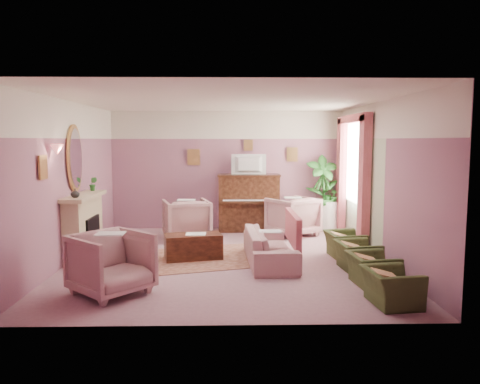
{
  "coord_description": "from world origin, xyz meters",
  "views": [
    {
      "loc": [
        0.06,
        -8.18,
        2.12
      ],
      "look_at": [
        0.25,
        0.4,
        1.17
      ],
      "focal_mm": 35.0,
      "sensor_mm": 36.0,
      "label": 1
    }
  ],
  "objects_px": {
    "floral_armchair_right": "(293,214)",
    "piano": "(249,203)",
    "olive_chair_d": "(345,240)",
    "olive_chair_c": "(357,251)",
    "television": "(249,163)",
    "sofa": "(270,240)",
    "coffee_table": "(193,247)",
    "floral_armchair_left": "(187,217)",
    "floral_armchair_front": "(111,260)",
    "side_table": "(327,216)",
    "olive_chair_b": "(372,264)",
    "olive_chair_a": "(391,281)"
  },
  "relations": [
    {
      "from": "floral_armchair_left",
      "to": "side_table",
      "type": "distance_m",
      "value": 3.35
    },
    {
      "from": "coffee_table",
      "to": "sofa",
      "type": "relative_size",
      "value": 0.52
    },
    {
      "from": "olive_chair_a",
      "to": "olive_chair_c",
      "type": "xyz_separation_m",
      "value": [
        0.0,
        1.64,
        0.0
      ]
    },
    {
      "from": "olive_chair_c",
      "to": "coffee_table",
      "type": "bearing_deg",
      "value": 164.53
    },
    {
      "from": "sofa",
      "to": "floral_armchair_front",
      "type": "xyz_separation_m",
      "value": [
        -2.33,
        -1.62,
        0.09
      ]
    },
    {
      "from": "olive_chair_b",
      "to": "side_table",
      "type": "xyz_separation_m",
      "value": [
        0.21,
        4.18,
        0.04
      ]
    },
    {
      "from": "floral_armchair_left",
      "to": "floral_armchair_right",
      "type": "distance_m",
      "value": 2.36
    },
    {
      "from": "floral_armchair_left",
      "to": "olive_chair_a",
      "type": "bearing_deg",
      "value": -53.55
    },
    {
      "from": "floral_armchair_left",
      "to": "floral_armchair_front",
      "type": "height_order",
      "value": "same"
    },
    {
      "from": "floral_armchair_right",
      "to": "piano",
      "type": "bearing_deg",
      "value": 148.53
    },
    {
      "from": "floral_armchair_right",
      "to": "olive_chair_b",
      "type": "bearing_deg",
      "value": -79.34
    },
    {
      "from": "television",
      "to": "side_table",
      "type": "bearing_deg",
      "value": 0.31
    },
    {
      "from": "floral_armchair_left",
      "to": "olive_chair_c",
      "type": "xyz_separation_m",
      "value": [
        3.02,
        -2.44,
        -0.17
      ]
    },
    {
      "from": "piano",
      "to": "olive_chair_a",
      "type": "height_order",
      "value": "piano"
    },
    {
      "from": "olive_chair_d",
      "to": "floral_armchair_left",
      "type": "bearing_deg",
      "value": 151.7
    },
    {
      "from": "floral_armchair_front",
      "to": "side_table",
      "type": "xyz_separation_m",
      "value": [
        3.93,
        4.5,
        -0.13
      ]
    },
    {
      "from": "floral_armchair_front",
      "to": "olive_chair_a",
      "type": "height_order",
      "value": "floral_armchair_front"
    },
    {
      "from": "television",
      "to": "floral_armchair_front",
      "type": "distance_m",
      "value": 5.07
    },
    {
      "from": "television",
      "to": "sofa",
      "type": "distance_m",
      "value": 3.12
    },
    {
      "from": "floral_armchair_left",
      "to": "coffee_table",
      "type": "bearing_deg",
      "value": -80.85
    },
    {
      "from": "television",
      "to": "floral_armchair_front",
      "type": "bearing_deg",
      "value": -114.8
    },
    {
      "from": "floral_armchair_front",
      "to": "sofa",
      "type": "bearing_deg",
      "value": 34.9
    },
    {
      "from": "coffee_table",
      "to": "olive_chair_d",
      "type": "xyz_separation_m",
      "value": [
        2.74,
        0.06,
        0.09
      ]
    },
    {
      "from": "olive_chair_a",
      "to": "olive_chair_c",
      "type": "relative_size",
      "value": 1.0
    },
    {
      "from": "sofa",
      "to": "olive_chair_a",
      "type": "height_order",
      "value": "sofa"
    },
    {
      "from": "television",
      "to": "olive_chair_a",
      "type": "xyz_separation_m",
      "value": [
        1.64,
        -4.99,
        -1.29
      ]
    },
    {
      "from": "television",
      "to": "coffee_table",
      "type": "bearing_deg",
      "value": -113.01
    },
    {
      "from": "floral_armchair_left",
      "to": "olive_chair_a",
      "type": "distance_m",
      "value": 5.08
    },
    {
      "from": "olive_chair_d",
      "to": "olive_chair_c",
      "type": "bearing_deg",
      "value": -90.0
    },
    {
      "from": "television",
      "to": "olive_chair_c",
      "type": "distance_m",
      "value": 3.95
    },
    {
      "from": "piano",
      "to": "floral_armchair_left",
      "type": "xyz_separation_m",
      "value": [
        -1.37,
        -0.96,
        -0.17
      ]
    },
    {
      "from": "coffee_table",
      "to": "side_table",
      "type": "distance_m",
      "value": 3.94
    },
    {
      "from": "floral_armchair_front",
      "to": "floral_armchair_left",
      "type": "bearing_deg",
      "value": 78.89
    },
    {
      "from": "floral_armchair_left",
      "to": "olive_chair_c",
      "type": "height_order",
      "value": "floral_armchair_left"
    },
    {
      "from": "coffee_table",
      "to": "television",
      "type": "bearing_deg",
      "value": 66.99
    },
    {
      "from": "olive_chair_a",
      "to": "piano",
      "type": "bearing_deg",
      "value": 108.07
    },
    {
      "from": "floral_armchair_front",
      "to": "side_table",
      "type": "bearing_deg",
      "value": 48.9
    },
    {
      "from": "sofa",
      "to": "olive_chair_b",
      "type": "xyz_separation_m",
      "value": [
        1.39,
        -1.3,
        -0.08
      ]
    },
    {
      "from": "floral_armchair_front",
      "to": "olive_chair_a",
      "type": "distance_m",
      "value": 3.76
    },
    {
      "from": "olive_chair_c",
      "to": "olive_chair_d",
      "type": "height_order",
      "value": "same"
    },
    {
      "from": "coffee_table",
      "to": "floral_armchair_front",
      "type": "bearing_deg",
      "value": -117.16
    },
    {
      "from": "piano",
      "to": "floral_armchair_front",
      "type": "xyz_separation_m",
      "value": [
        -2.08,
        -4.54,
        -0.17
      ]
    },
    {
      "from": "piano",
      "to": "olive_chair_c",
      "type": "height_order",
      "value": "piano"
    },
    {
      "from": "floral_armchair_left",
      "to": "side_table",
      "type": "relative_size",
      "value": 1.37
    },
    {
      "from": "floral_armchair_left",
      "to": "olive_chair_a",
      "type": "relative_size",
      "value": 1.33
    },
    {
      "from": "floral_armchair_front",
      "to": "olive_chair_b",
      "type": "bearing_deg",
      "value": 4.94
    },
    {
      "from": "coffee_table",
      "to": "olive_chair_d",
      "type": "bearing_deg",
      "value": 1.26
    },
    {
      "from": "olive_chair_a",
      "to": "side_table",
      "type": "xyz_separation_m",
      "value": [
        0.21,
        5.0,
        0.04
      ]
    },
    {
      "from": "piano",
      "to": "olive_chair_b",
      "type": "relative_size",
      "value": 1.94
    },
    {
      "from": "olive_chair_a",
      "to": "olive_chair_b",
      "type": "xyz_separation_m",
      "value": [
        0.0,
        0.82,
        0.0
      ]
    }
  ]
}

